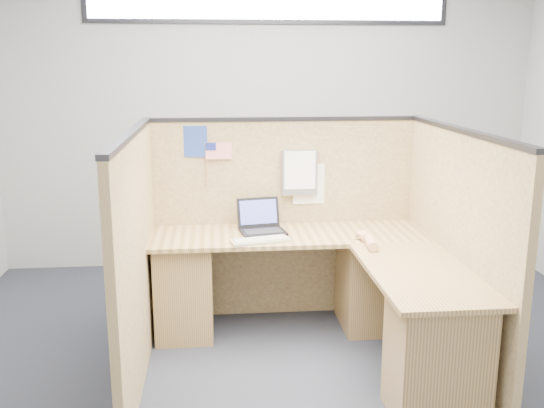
{
  "coord_description": "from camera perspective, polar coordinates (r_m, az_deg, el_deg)",
  "views": [
    {
      "loc": [
        -0.51,
        -3.45,
        1.92
      ],
      "look_at": [
        -0.14,
        0.5,
        0.99
      ],
      "focal_mm": 40.0,
      "sensor_mm": 36.0,
      "label": 1
    }
  ],
  "objects": [
    {
      "name": "american_flag",
      "position": [
        4.46,
        -5.32,
        4.86
      ],
      "size": [
        0.19,
        0.01,
        0.33
      ],
      "color": "olive",
      "rests_on": "cubicle_partitions"
    },
    {
      "name": "wall_back",
      "position": [
        5.75,
        -0.31,
        7.98
      ],
      "size": [
        5.0,
        0.0,
        5.0
      ],
      "primitive_type": "plane",
      "rotation": [
        1.57,
        0.0,
        0.0
      ],
      "color": "#A1A4A6",
      "rests_on": "floor"
    },
    {
      "name": "keyboard",
      "position": [
        4.11,
        -1.09,
        -3.46
      ],
      "size": [
        0.42,
        0.22,
        0.03
      ],
      "rotation": [
        0.0,
        0.0,
        0.23
      ],
      "color": "tan",
      "rests_on": "l_desk"
    },
    {
      "name": "mouse",
      "position": [
        4.22,
        8.51,
        -3.06
      ],
      "size": [
        0.11,
        0.09,
        0.04
      ],
      "primitive_type": "ellipsoid",
      "rotation": [
        0.0,
        0.0,
        -0.33
      ],
      "color": "#BCBCC1",
      "rests_on": "l_desk"
    },
    {
      "name": "paper_right",
      "position": [
        4.56,
        3.48,
        1.89
      ],
      "size": [
        0.24,
        0.02,
        0.3
      ],
      "primitive_type": "cube",
      "rotation": [
        0.0,
        0.0,
        0.06
      ],
      "color": "white",
      "rests_on": "cubicle_partitions"
    },
    {
      "name": "l_desk",
      "position": [
        4.1,
        4.8,
        -8.75
      ],
      "size": [
        1.95,
        1.75,
        0.73
      ],
      "color": "brown",
      "rests_on": "floor"
    },
    {
      "name": "hand_forearm",
      "position": [
        4.1,
        9.05,
        -3.35
      ],
      "size": [
        0.1,
        0.35,
        0.07
      ],
      "color": "tan",
      "rests_on": "l_desk"
    },
    {
      "name": "wall_front",
      "position": [
        1.41,
        16.61,
        -8.98
      ],
      "size": [
        5.0,
        0.0,
        5.0
      ],
      "primitive_type": "plane",
      "rotation": [
        -1.57,
        0.0,
        0.0
      ],
      "color": "#A1A4A6",
      "rests_on": "floor"
    },
    {
      "name": "floor",
      "position": [
        3.98,
        2.74,
        -15.64
      ],
      "size": [
        5.0,
        5.0,
        0.0
      ],
      "primitive_type": "plane",
      "color": "#1F202D",
      "rests_on": "ground"
    },
    {
      "name": "clerestory_window",
      "position": [
        5.73,
        -0.31,
        18.47
      ],
      "size": [
        3.3,
        0.04,
        0.38
      ],
      "color": "#232328",
      "rests_on": "wall_back"
    },
    {
      "name": "laptop",
      "position": [
        4.38,
        -0.91,
        -1.83
      ],
      "size": [
        0.35,
        0.35,
        0.23
      ],
      "rotation": [
        0.0,
        0.0,
        0.17
      ],
      "color": "black",
      "rests_on": "l_desk"
    },
    {
      "name": "paper_left",
      "position": [
        4.54,
        2.24,
        2.44
      ],
      "size": [
        0.21,
        0.01,
        0.27
      ],
      "primitive_type": "cube",
      "rotation": [
        0.0,
        0.0,
        0.01
      ],
      "color": "white",
      "rests_on": "cubicle_partitions"
    },
    {
      "name": "file_holder",
      "position": [
        4.51,
        2.6,
        3.0
      ],
      "size": [
        0.26,
        0.05,
        0.34
      ],
      "color": "slate",
      "rests_on": "cubicle_partitions"
    },
    {
      "name": "blue_poster",
      "position": [
        4.46,
        -7.23,
        5.84
      ],
      "size": [
        0.17,
        0.02,
        0.23
      ],
      "primitive_type": "cube",
      "rotation": [
        0.0,
        0.0,
        -0.08
      ],
      "color": "#203A95",
      "rests_on": "cubicle_partitions"
    },
    {
      "name": "cubicle_partitions",
      "position": [
        4.08,
        2.0,
        -3.23
      ],
      "size": [
        2.06,
        1.83,
        1.53
      ],
      "color": "brown",
      "rests_on": "floor"
    }
  ]
}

